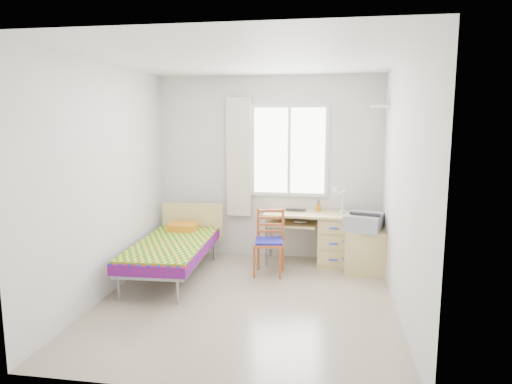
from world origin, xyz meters
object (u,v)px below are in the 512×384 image
desk (328,236)px  chair (270,237)px  printer (364,221)px  cabinet (364,251)px  bed (174,246)px

desk → chair: chair is taller
chair → desk: bearing=25.7°
printer → cabinet: bearing=25.7°
bed → chair: chair is taller
chair → cabinet: bearing=2.7°
printer → chair: bearing=-152.3°
cabinet → printer: (-0.02, -0.00, 0.39)m
chair → cabinet: (1.22, 0.24, -0.19)m
bed → desk: bearing=20.5°
cabinet → desk: bearing=150.5°
bed → printer: size_ratio=3.08×
bed → cabinet: bearing=10.5°
desk → chair: 0.90m
bed → desk: (1.94, 0.80, 0.00)m
cabinet → printer: bearing=-171.0°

